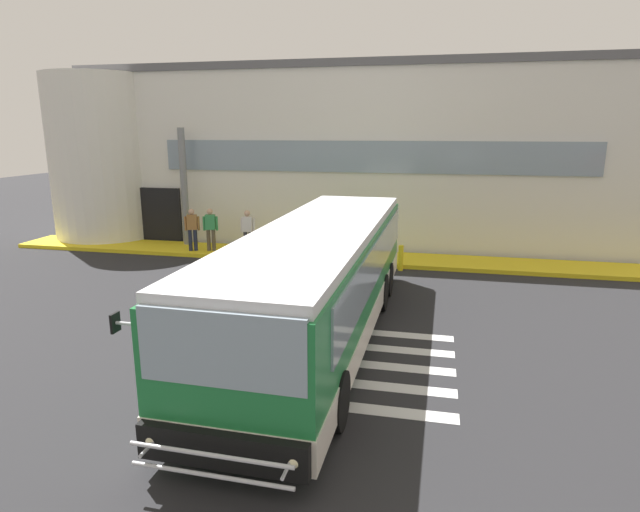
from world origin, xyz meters
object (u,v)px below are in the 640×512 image
at_px(passenger_by_doorway, 211,227).
at_px(entry_support_column, 184,187).
at_px(bus_main_foreground, 319,284).
at_px(passenger_at_curb_edge, 248,229).
at_px(safety_bollard_yellow, 401,258).
at_px(passenger_near_column, 192,226).

bearing_deg(passenger_by_doorway, entry_support_column, 147.80).
distance_m(bus_main_foreground, passenger_at_curb_edge, 8.60).
distance_m(passenger_at_curb_edge, safety_bollard_yellow, 5.99).
relative_size(passenger_by_doorway, passenger_at_curb_edge, 1.00).
xyz_separation_m(passenger_near_column, passenger_at_curb_edge, (2.29, 0.04, -0.03)).
xyz_separation_m(entry_support_column, bus_main_foreground, (7.53, -8.39, -1.19)).
height_order(passenger_near_column, passenger_at_curb_edge, same).
xyz_separation_m(bus_main_foreground, safety_bollard_yellow, (1.46, 6.59, -0.88)).
relative_size(entry_support_column, passenger_by_doorway, 2.83).
distance_m(passenger_near_column, passenger_at_curb_edge, 2.29).
bearing_deg(bus_main_foreground, passenger_by_doorway, 129.01).
height_order(passenger_by_doorway, safety_bollard_yellow, passenger_by_doorway).
distance_m(passenger_near_column, passenger_by_doorway, 0.72).
distance_m(passenger_by_doorway, passenger_at_curb_edge, 1.58).
bearing_deg(passenger_by_doorway, passenger_near_column, -169.88).
distance_m(entry_support_column, passenger_near_column, 1.94).
relative_size(passenger_by_doorway, safety_bollard_yellow, 1.86).
bearing_deg(entry_support_column, passenger_by_doorway, -32.20).
distance_m(bus_main_foreground, passenger_near_column, 9.95).
height_order(bus_main_foreground, passenger_by_doorway, bus_main_foreground).
xyz_separation_m(bus_main_foreground, passenger_near_column, (-6.74, 7.31, -0.22)).
relative_size(passenger_near_column, passenger_at_curb_edge, 1.00).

